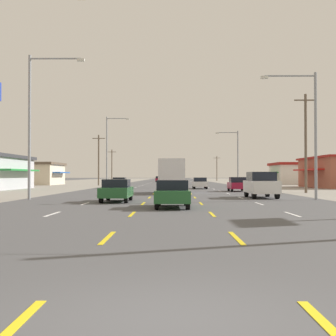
% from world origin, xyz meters
% --- Properties ---
extents(ground_plane, '(572.00, 572.00, 0.00)m').
position_xyz_m(ground_plane, '(0.00, 66.00, 0.00)').
color(ground_plane, '#4C4C4F').
extents(lot_apron_left, '(28.00, 440.00, 0.01)m').
position_xyz_m(lot_apron_left, '(-24.75, 66.00, 0.00)').
color(lot_apron_left, gray).
rests_on(lot_apron_left, ground).
extents(lot_apron_right, '(28.00, 440.00, 0.01)m').
position_xyz_m(lot_apron_right, '(24.75, 66.00, 0.00)').
color(lot_apron_right, gray).
rests_on(lot_apron_right, ground).
extents(lane_markings, '(10.64, 227.60, 0.01)m').
position_xyz_m(lane_markings, '(0.00, 104.50, 0.01)').
color(lane_markings, white).
rests_on(lane_markings, ground).
extents(signal_span_wire, '(26.10, 0.53, 9.77)m').
position_xyz_m(signal_span_wire, '(0.49, 9.91, 5.59)').
color(signal_span_wire, brown).
rests_on(signal_span_wire, ground).
extents(sedan_center_turn_nearest, '(1.80, 4.50, 1.46)m').
position_xyz_m(sedan_center_turn_nearest, '(0.02, 18.74, 0.76)').
color(sedan_center_turn_nearest, '#235B2D').
rests_on(sedan_center_turn_nearest, ground).
extents(sedan_inner_left_near, '(1.80, 4.50, 1.46)m').
position_xyz_m(sedan_inner_left_near, '(-3.61, 24.06, 0.76)').
color(sedan_inner_left_near, '#235B2D').
rests_on(sedan_inner_left_near, ground).
extents(suv_far_right_mid, '(1.98, 4.90, 1.98)m').
position_xyz_m(suv_far_right_mid, '(6.81, 29.36, 1.03)').
color(suv_far_right_mid, white).
rests_on(suv_far_right_mid, ground).
extents(box_truck_center_turn_midfar, '(2.40, 7.20, 3.23)m').
position_xyz_m(box_truck_center_turn_midfar, '(-0.05, 38.04, 1.84)').
color(box_truck_center_turn_midfar, navy).
rests_on(box_truck_center_turn_midfar, ground).
extents(hatchback_far_right_far, '(1.72, 3.90, 1.54)m').
position_xyz_m(hatchback_far_right_far, '(7.03, 43.55, 0.78)').
color(hatchback_far_right_far, maroon).
rests_on(hatchback_far_right_far, ground).
extents(sedan_inner_right_farther, '(1.80, 4.50, 1.46)m').
position_xyz_m(sedan_inner_right_farther, '(3.58, 53.21, 0.76)').
color(sedan_inner_right_farther, white).
rests_on(sedan_inner_right_farther, ground).
extents(sedan_far_left_farthest, '(1.80, 4.50, 1.46)m').
position_xyz_m(sedan_far_left_farthest, '(-7.15, 56.08, 0.76)').
color(sedan_far_left_farthest, black).
rests_on(sedan_far_left_farthest, ground).
extents(hatchback_inner_left_distant_a, '(1.72, 3.90, 1.54)m').
position_xyz_m(hatchback_inner_left_distant_a, '(-3.71, 118.52, 0.78)').
color(hatchback_inner_left_distant_a, maroon).
rests_on(hatchback_inner_left_distant_a, ground).
extents(storefront_left_row_2, '(10.02, 11.78, 4.15)m').
position_xyz_m(storefront_left_row_2, '(-25.63, 79.34, 2.10)').
color(storefront_left_row_2, beige).
rests_on(storefront_left_row_2, ground).
extents(storefront_right_row_2, '(10.92, 10.91, 4.28)m').
position_xyz_m(storefront_right_row_2, '(25.01, 85.15, 2.17)').
color(storefront_right_row_2, silver).
rests_on(storefront_right_row_2, ground).
extents(streetlight_left_row_0, '(4.01, 0.26, 10.29)m').
position_xyz_m(streetlight_left_row_0, '(-9.77, 26.65, 5.91)').
color(streetlight_left_row_0, gray).
rests_on(streetlight_left_row_0, ground).
extents(streetlight_right_row_0, '(3.98, 0.26, 9.02)m').
position_xyz_m(streetlight_right_row_0, '(9.73, 26.65, 5.25)').
color(streetlight_right_row_0, gray).
rests_on(streetlight_right_row_0, ground).
extents(streetlight_left_row_1, '(3.60, 0.26, 10.83)m').
position_xyz_m(streetlight_left_row_1, '(-9.84, 64.53, 6.14)').
color(streetlight_left_row_1, gray).
rests_on(streetlight_left_row_1, ground).
extents(streetlight_right_row_1, '(3.55, 0.26, 8.63)m').
position_xyz_m(streetlight_right_row_1, '(9.79, 64.53, 4.99)').
color(streetlight_right_row_1, gray).
rests_on(streetlight_right_row_1, ground).
extents(utility_pole_right_row_0, '(2.20, 0.26, 9.73)m').
position_xyz_m(utility_pole_right_row_0, '(13.13, 39.15, 5.06)').
color(utility_pole_right_row_0, brown).
rests_on(utility_pole_right_row_0, ground).
extents(utility_pole_left_row_1, '(2.20, 0.26, 8.77)m').
position_xyz_m(utility_pole_left_row_1, '(-12.76, 72.82, 4.58)').
color(utility_pole_left_row_1, brown).
rests_on(utility_pole_left_row_1, ground).
extents(utility_pole_left_row_2, '(2.20, 0.26, 8.35)m').
position_xyz_m(utility_pole_left_row_2, '(-15.38, 109.47, 4.37)').
color(utility_pole_left_row_2, brown).
rests_on(utility_pole_left_row_2, ground).
extents(utility_pole_right_row_3, '(2.20, 0.26, 8.15)m').
position_xyz_m(utility_pole_right_row_3, '(14.77, 144.14, 4.27)').
color(utility_pole_right_row_3, brown).
rests_on(utility_pole_right_row_3, ground).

